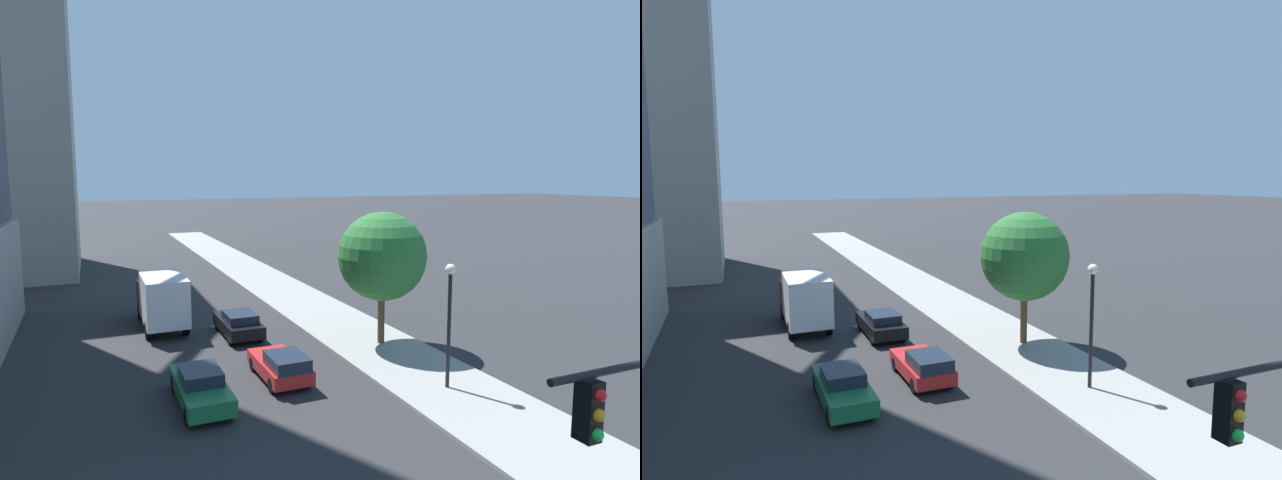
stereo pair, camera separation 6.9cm
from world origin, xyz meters
TOP-DOWN VIEW (x-y plane):
  - sidewalk at (7.96, 20.00)m, footprint 4.93×120.00m
  - street_lamp at (7.89, 14.20)m, footprint 0.44×0.44m
  - street_tree at (8.35, 20.51)m, footprint 4.65×4.65m
  - car_red at (1.87, 17.99)m, footprint 1.80×4.07m
  - car_black at (1.87, 25.16)m, footprint 1.90×4.48m
  - car_green at (-1.83, 17.05)m, footprint 1.79×4.73m
  - box_truck at (-1.83, 28.49)m, footprint 2.34×6.57m

SIDE VIEW (x-z plane):
  - sidewalk at x=7.96m, z-range 0.00..0.15m
  - car_red at x=1.87m, z-range 0.00..1.41m
  - car_green at x=-1.83m, z-range -0.01..1.43m
  - car_black at x=1.87m, z-range 0.02..1.44m
  - box_truck at x=-1.83m, z-range 0.17..3.43m
  - street_lamp at x=7.89m, z-range 1.01..6.25m
  - street_tree at x=8.35m, z-range 1.30..8.26m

